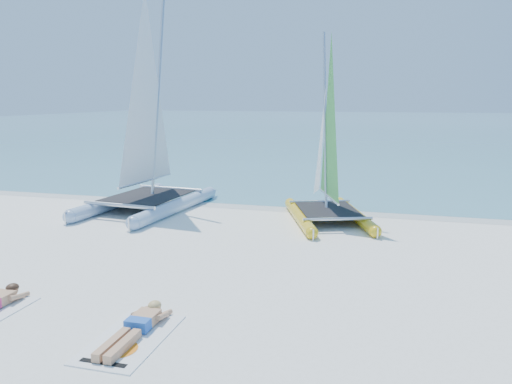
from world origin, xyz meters
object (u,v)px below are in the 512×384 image
towel_b (131,338)px  sunbather_b (137,326)px  catamaran_blue (147,142)px  catamaran_yellow (326,159)px

towel_b → sunbather_b: sunbather_b is taller
catamaran_blue → catamaran_yellow: (5.68, 0.28, -0.39)m
catamaran_yellow → sunbather_b: size_ratio=3.30×
sunbather_b → towel_b: bearing=-90.0°
catamaran_blue → catamaran_yellow: 5.70m
sunbather_b → catamaran_blue: bearing=115.7°
towel_b → catamaran_blue: bearing=115.2°
catamaran_yellow → sunbather_b: 8.68m
catamaran_blue → towel_b: bearing=-59.3°
catamaran_blue → catamaran_yellow: catamaran_blue is taller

